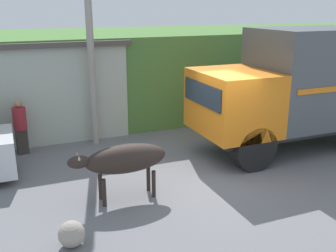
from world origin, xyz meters
TOP-DOWN VIEW (x-y plane):
  - ground_plane at (0.00, 0.00)m, footprint 60.00×60.00m
  - hillside_embankment at (0.00, 7.11)m, footprint 32.00×6.27m
  - building_backdrop at (-3.97, 5.12)m, footprint 6.48×2.70m
  - cargo_truck at (3.62, 0.89)m, footprint 6.23×2.35m
  - brown_cow at (-2.24, -0.31)m, footprint 2.15×0.63m
  - pedestrian_on_hill at (-4.18, 3.48)m, footprint 0.41×0.41m
  - utility_pole at (-2.04, 3.58)m, footprint 0.90×0.21m
  - roadside_rock at (-3.64, -1.69)m, footprint 0.48×0.48m

SIDE VIEW (x-z plane):
  - ground_plane at x=0.00m, z-range 0.00..0.00m
  - roadside_rock at x=-3.64m, z-range 0.00..0.48m
  - pedestrian_on_hill at x=-4.18m, z-range 0.07..1.65m
  - brown_cow at x=-2.24m, z-range 0.30..1.55m
  - building_backdrop at x=-3.97m, z-range 0.01..3.10m
  - hillside_embankment at x=0.00m, z-range 0.00..3.14m
  - cargo_truck at x=3.62m, z-range 0.15..3.65m
  - utility_pole at x=-2.04m, z-range 0.13..6.39m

